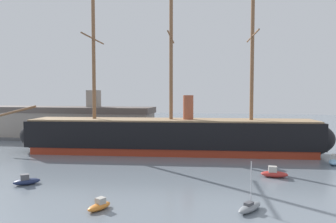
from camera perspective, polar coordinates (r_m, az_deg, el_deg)
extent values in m
cube|color=maroon|center=(72.91, 0.53, -6.73)|extent=(61.80, 14.55, 1.59)
cube|color=black|center=(72.36, 0.54, -3.88)|extent=(64.38, 15.15, 5.69)
ellipsoid|color=black|center=(80.44, -20.83, -3.95)|extent=(12.19, 9.59, 7.29)
ellipsoid|color=black|center=(75.85, 23.28, -4.43)|extent=(12.19, 9.59, 7.29)
cube|color=#9E7F5B|center=(72.05, 0.54, -1.50)|extent=(63.04, 14.28, 0.34)
cylinder|color=brown|center=(75.84, -12.98, 9.73)|extent=(0.80, 0.80, 29.61)
cylinder|color=brown|center=(76.32, -13.01, 12.38)|extent=(1.67, 15.28, 0.32)
cylinder|color=brown|center=(72.31, 0.54, 10.13)|extent=(0.80, 0.80, 29.61)
cylinder|color=brown|center=(72.82, 0.55, 12.91)|extent=(1.67, 15.28, 0.32)
cylinder|color=brown|center=(72.95, 14.62, 9.97)|extent=(0.80, 0.80, 29.61)
cylinder|color=brown|center=(73.46, 14.66, 12.72)|extent=(1.67, 15.28, 0.32)
cylinder|color=brown|center=(83.38, -25.32, -0.01)|extent=(10.09, 1.46, 3.03)
cylinder|color=#9E4C33|center=(71.65, 3.59, 0.61)|extent=(2.28, 2.28, 5.69)
ellipsoid|color=orange|center=(39.65, -12.05, -16.07)|extent=(2.60, 3.53, 0.76)
cube|color=#B2ADA3|center=(39.59, -11.82, -15.17)|extent=(1.22, 1.27, 0.76)
ellipsoid|color=#1E284C|center=(52.91, -23.64, -11.26)|extent=(3.89, 3.55, 0.87)
cube|color=#4C4C51|center=(52.72, -23.94, -10.54)|extent=(1.52, 1.50, 0.87)
ellipsoid|color=gray|center=(39.52, 14.21, -16.11)|extent=(3.49, 4.39, 0.83)
cube|color=#4C4C51|center=(39.19, 14.06, -15.55)|extent=(1.20, 1.31, 0.44)
cylinder|color=silver|center=(38.88, 14.43, -12.17)|extent=(0.11, 0.11, 5.03)
ellipsoid|color=#B22D28|center=(55.34, 18.25, -10.45)|extent=(4.27, 1.99, 0.97)
cube|color=#B2ADA3|center=(55.14, 17.96, -9.67)|extent=(1.34, 1.21, 0.97)
ellipsoid|color=#7FB2D6|center=(69.09, 27.26, -7.89)|extent=(3.39, 4.82, 1.04)
cube|color=#B2ADA3|center=(69.24, 27.30, -7.17)|extent=(1.63, 1.71, 1.04)
ellipsoid|color=#236670|center=(79.48, 4.14, -6.26)|extent=(1.86, 2.74, 0.60)
cube|color=#B2ADA3|center=(79.44, 4.14, -6.10)|extent=(0.96, 0.52, 0.09)
cube|color=#565659|center=(98.83, -17.05, -4.46)|extent=(53.72, 12.06, 0.80)
cube|color=gray|center=(98.39, -17.08, -2.20)|extent=(48.84, 10.05, 7.02)
cube|color=#5B514C|center=(98.08, -17.13, 0.32)|extent=(49.82, 10.25, 1.66)
cube|color=gray|center=(94.62, -12.98, 2.23)|extent=(3.20, 3.20, 4.78)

